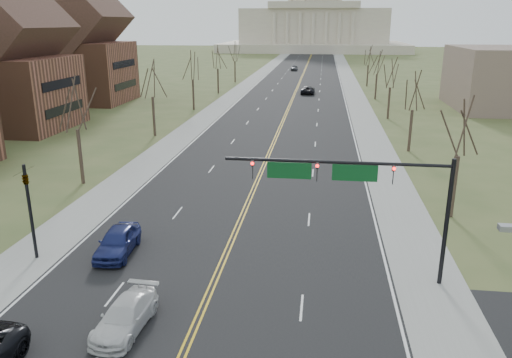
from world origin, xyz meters
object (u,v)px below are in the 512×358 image
(signal_mast, at_px, (353,182))
(car_far_nb, at_px, (308,90))
(car_sb_outer_second, at_px, (118,241))
(car_sb_inner_second, at_px, (125,316))
(car_far_sb, at_px, (294,68))
(signal_left, at_px, (29,201))

(signal_mast, distance_m, car_far_nb, 76.53)
(signal_mast, bearing_deg, car_sb_outer_second, 175.07)
(car_sb_outer_second, xyz_separation_m, car_far_nb, (9.33, 75.00, -0.05))
(signal_mast, distance_m, car_sb_inner_second, 13.43)
(car_sb_outer_second, bearing_deg, signal_mast, -9.18)
(signal_mast, xyz_separation_m, car_far_sb, (-10.57, 126.64, -4.97))
(car_sb_inner_second, xyz_separation_m, car_sb_outer_second, (-3.52, 7.67, 0.15))
(car_sb_inner_second, bearing_deg, signal_mast, 34.94)
(signal_left, relative_size, car_far_nb, 1.07)
(signal_left, height_order, car_sb_inner_second, signal_left)
(car_sb_inner_second, distance_m, car_far_nb, 82.87)
(car_sb_inner_second, relative_size, car_sb_outer_second, 0.97)
(signal_mast, distance_m, car_sb_outer_second, 15.04)
(car_far_nb, xyz_separation_m, car_far_sb, (-5.74, 50.42, 0.00))
(car_sb_outer_second, height_order, car_far_sb, car_sb_outer_second)
(signal_left, height_order, car_far_sb, signal_left)
(car_sb_inner_second, bearing_deg, car_far_sb, 93.67)
(car_far_nb, distance_m, car_far_sb, 50.75)
(car_far_sb, bearing_deg, signal_left, -92.02)
(signal_mast, relative_size, signal_left, 2.02)
(car_sb_outer_second, bearing_deg, car_sb_inner_second, -69.59)
(car_sb_inner_second, distance_m, car_far_sb, 133.09)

